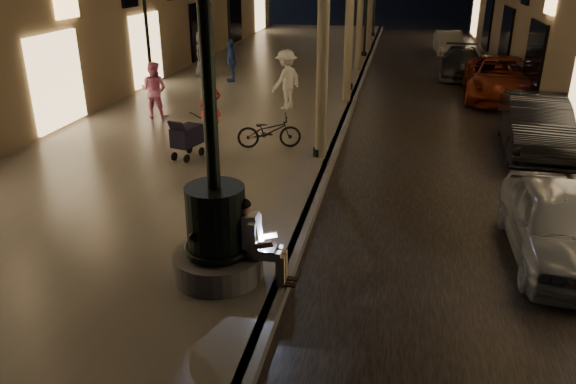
% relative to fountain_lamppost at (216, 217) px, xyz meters
% --- Properties ---
extents(ground, '(120.00, 120.00, 0.00)m').
position_rel_fountain_lamppost_xyz_m(ground, '(1.00, 13.00, -1.21)').
color(ground, black).
rests_on(ground, ground).
extents(cobble_lane, '(6.00, 45.00, 0.02)m').
position_rel_fountain_lamppost_xyz_m(cobble_lane, '(4.00, 13.00, -1.20)').
color(cobble_lane, black).
rests_on(cobble_lane, ground).
extents(promenade, '(8.00, 45.00, 0.20)m').
position_rel_fountain_lamppost_xyz_m(promenade, '(-3.00, 13.00, -1.11)').
color(promenade, '#66615A').
rests_on(promenade, ground).
extents(curb_strip, '(0.25, 45.00, 0.20)m').
position_rel_fountain_lamppost_xyz_m(curb_strip, '(1.00, 13.00, -1.11)').
color(curb_strip, '#59595B').
rests_on(curb_strip, ground).
extents(fountain_lamppost, '(1.40, 1.40, 5.21)m').
position_rel_fountain_lamppost_xyz_m(fountain_lamppost, '(0.00, 0.00, 0.00)').
color(fountain_lamppost, '#59595B').
rests_on(fountain_lamppost, promenade).
extents(seated_man_laptop, '(0.97, 0.33, 1.34)m').
position_rel_fountain_lamppost_xyz_m(seated_man_laptop, '(0.61, -0.00, -0.30)').
color(seated_man_laptop, tan).
rests_on(seated_man_laptop, promenade).
extents(lamp_curb_a, '(0.36, 0.36, 4.81)m').
position_rel_fountain_lamppost_xyz_m(lamp_curb_a, '(0.70, 6.00, 2.02)').
color(lamp_curb_a, black).
rests_on(lamp_curb_a, promenade).
extents(lamp_curb_b, '(0.36, 0.36, 4.81)m').
position_rel_fountain_lamppost_xyz_m(lamp_curb_b, '(0.70, 14.00, 2.02)').
color(lamp_curb_b, black).
rests_on(lamp_curb_b, promenade).
extents(lamp_left_b, '(0.36, 0.36, 4.81)m').
position_rel_fountain_lamppost_xyz_m(lamp_left_b, '(-6.40, 12.00, 2.02)').
color(lamp_left_b, black).
rests_on(lamp_left_b, promenade).
extents(stroller, '(0.66, 1.12, 1.13)m').
position_rel_fountain_lamppost_xyz_m(stroller, '(-2.47, 5.21, -0.44)').
color(stroller, black).
rests_on(stroller, promenade).
extents(car_front, '(1.52, 3.79, 1.29)m').
position_rel_fountain_lamppost_xyz_m(car_front, '(5.37, 1.99, -0.57)').
color(car_front, '#969A9D').
rests_on(car_front, ground).
extents(car_second, '(1.84, 4.57, 1.48)m').
position_rel_fountain_lamppost_xyz_m(car_second, '(6.20, 8.05, -0.47)').
color(car_second, black).
rests_on(car_second, ground).
extents(car_third, '(2.84, 5.53, 1.49)m').
position_rel_fountain_lamppost_xyz_m(car_third, '(6.20, 14.28, -0.47)').
color(car_third, maroon).
rests_on(car_third, ground).
extents(car_rear, '(2.05, 4.34, 1.22)m').
position_rel_fountain_lamppost_xyz_m(car_rear, '(5.15, 18.32, -0.60)').
color(car_rear, '#2D2F33').
rests_on(car_rear, ground).
extents(car_fifth, '(1.44, 3.75, 1.22)m').
position_rel_fountain_lamppost_xyz_m(car_fifth, '(5.00, 24.51, -0.60)').
color(car_fifth, '#AEADA8').
rests_on(car_fifth, ground).
extents(pedestrian_red, '(0.68, 0.53, 1.64)m').
position_rel_fountain_lamppost_xyz_m(pedestrian_red, '(-2.55, 7.35, -0.19)').
color(pedestrian_red, red).
rests_on(pedestrian_red, promenade).
extents(pedestrian_pink, '(0.86, 0.68, 1.72)m').
position_rel_fountain_lamppost_xyz_m(pedestrian_pink, '(-4.83, 8.73, -0.15)').
color(pedestrian_pink, pink).
rests_on(pedestrian_pink, promenade).
extents(pedestrian_white, '(1.23, 1.42, 1.90)m').
position_rel_fountain_lamppost_xyz_m(pedestrian_white, '(-1.05, 10.62, -0.06)').
color(pedestrian_white, white).
rests_on(pedestrian_white, promenade).
extents(pedestrian_blue, '(0.76, 1.05, 1.66)m').
position_rel_fountain_lamppost_xyz_m(pedestrian_blue, '(-4.06, 14.46, -0.18)').
color(pedestrian_blue, navy).
rests_on(pedestrian_blue, promenade).
extents(pedestrian_dark, '(0.79, 1.03, 1.88)m').
position_rel_fountain_lamppost_xyz_m(pedestrian_dark, '(-5.51, 15.18, -0.07)').
color(pedestrian_dark, '#313136').
rests_on(pedestrian_dark, promenade).
extents(bicycle, '(1.76, 1.01, 0.88)m').
position_rel_fountain_lamppost_xyz_m(bicycle, '(-0.67, 6.44, -0.57)').
color(bicycle, black).
rests_on(bicycle, promenade).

